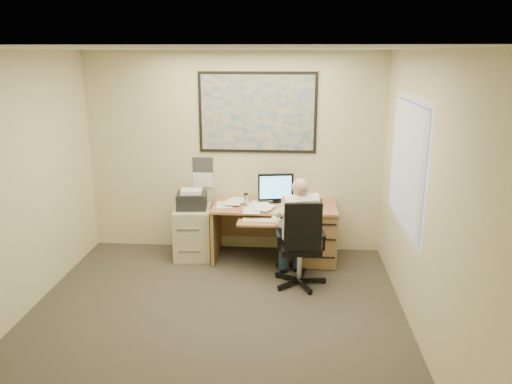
# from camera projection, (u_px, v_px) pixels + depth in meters

# --- Properties ---
(room_shell) EXTENTS (4.00, 4.50, 2.70)m
(room_shell) POSITION_uv_depth(u_px,v_px,m) (207.00, 201.00, 4.57)
(room_shell) COLOR #37332A
(room_shell) RESTS_ON ground
(desk) EXTENTS (1.60, 0.97, 1.12)m
(desk) POSITION_uv_depth(u_px,v_px,m) (299.00, 227.00, 6.58)
(desk) COLOR #A76E47
(desk) RESTS_ON ground
(world_map) EXTENTS (1.56, 0.03, 1.06)m
(world_map) POSITION_uv_depth(u_px,v_px,m) (258.00, 113.00, 6.54)
(world_map) COLOR #1E4C93
(world_map) RESTS_ON room_shell
(wall_calendar) EXTENTS (0.28, 0.01, 0.42)m
(wall_calendar) POSITION_uv_depth(u_px,v_px,m) (203.00, 172.00, 6.82)
(wall_calendar) COLOR white
(wall_calendar) RESTS_ON room_shell
(window_blinds) EXTENTS (0.06, 1.40, 1.30)m
(window_blinds) POSITION_uv_depth(u_px,v_px,m) (408.00, 164.00, 5.15)
(window_blinds) COLOR beige
(window_blinds) RESTS_ON room_shell
(filing_cabinet) EXTENTS (0.53, 0.62, 0.93)m
(filing_cabinet) POSITION_uv_depth(u_px,v_px,m) (193.00, 228.00, 6.69)
(filing_cabinet) COLOR #BAB596
(filing_cabinet) RESTS_ON ground
(office_chair) EXTENTS (0.70, 0.70, 1.08)m
(office_chair) POSITION_uv_depth(u_px,v_px,m) (299.00, 261.00, 5.83)
(office_chair) COLOR black
(office_chair) RESTS_ON ground
(person) EXTENTS (0.72, 0.86, 1.29)m
(person) POSITION_uv_depth(u_px,v_px,m) (300.00, 232.00, 5.82)
(person) COLOR white
(person) RESTS_ON office_chair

